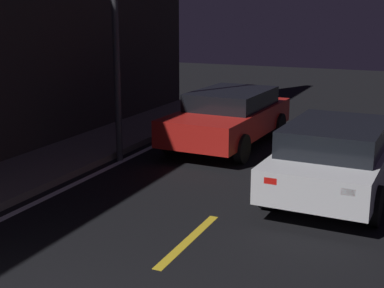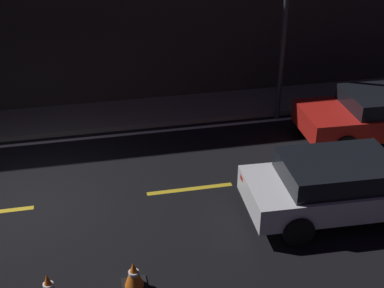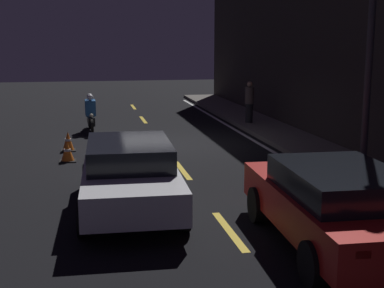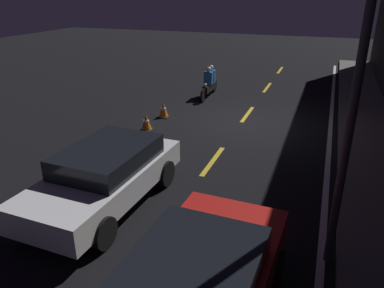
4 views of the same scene
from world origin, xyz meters
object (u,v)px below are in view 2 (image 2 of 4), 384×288
Objects in this scene: sedan_white at (342,184)px; traffic_cone_mid at (134,275)px; taxi_red at (382,113)px; traffic_cone_near at (49,287)px; street_lamp at (286,8)px.

sedan_white is 7.76× the size of traffic_cone_mid.
taxi_red reaches higher than traffic_cone_mid.
traffic_cone_mid is (1.47, 0.02, -0.01)m from traffic_cone_near.
traffic_cone_mid is at bearing 0.70° from traffic_cone_near.
sedan_white is 6.19m from traffic_cone_near.
street_lamp is (6.35, 6.05, 2.95)m from traffic_cone_near.
traffic_cone_mid is 0.10× the size of street_lamp.
taxi_red is at bearing 51.15° from sedan_white.
sedan_white is 7.36× the size of traffic_cone_near.
taxi_red reaches higher than traffic_cone_near.
street_lamp is at bearing 43.61° from traffic_cone_near.
sedan_white is 4.77m from traffic_cone_mid.
traffic_cone_near is at bearing -136.39° from street_lamp.
traffic_cone_near is at bearing -165.31° from sedan_white.
taxi_red is 9.67m from traffic_cone_near.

